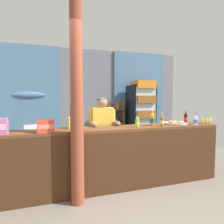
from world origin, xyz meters
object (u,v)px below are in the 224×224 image
(soda_bottle_lime_soda, at_px, (137,122))
(banana_bunch, at_px, (207,121))
(soda_bottle_cola, at_px, (186,117))
(snack_box_instant_noodle, at_px, (74,123))
(snack_box_crackers, at_px, (46,126))
(shopkeeper, at_px, (102,128))
(timber_post, at_px, (77,108))
(drink_fridge, at_px, (141,113))
(stall_counter, at_px, (118,153))
(soda_bottle_iced_tea, at_px, (162,121))
(soda_bottle_orange_soda, at_px, (152,119))
(soda_bottle_water, at_px, (195,120))
(pastry_tray, at_px, (176,123))
(bottle_shelf_rack, at_px, (115,125))
(plastic_lawn_chair, at_px, (35,141))

(soda_bottle_lime_soda, bearing_deg, banana_bunch, 0.21)
(soda_bottle_cola, height_order, snack_box_instant_noodle, soda_bottle_cola)
(snack_box_crackers, height_order, banana_bunch, snack_box_crackers)
(soda_bottle_lime_soda, bearing_deg, shopkeeper, 132.87)
(snack_box_crackers, bearing_deg, snack_box_instant_noodle, 35.35)
(soda_bottle_lime_soda, bearing_deg, snack_box_crackers, -177.72)
(timber_post, relative_size, shopkeeper, 1.89)
(drink_fridge, bearing_deg, shopkeeper, -135.09)
(stall_counter, bearing_deg, soda_bottle_iced_tea, -1.82)
(soda_bottle_cola, bearing_deg, timber_post, -167.43)
(soda_bottle_orange_soda, bearing_deg, shopkeeper, 154.35)
(soda_bottle_cola, bearing_deg, banana_bunch, -39.72)
(soda_bottle_lime_soda, relative_size, banana_bunch, 0.83)
(soda_bottle_water, bearing_deg, pastry_tray, 141.96)
(timber_post, relative_size, soda_bottle_iced_tea, 11.96)
(pastry_tray, bearing_deg, shopkeeper, 164.15)
(timber_post, xyz_separation_m, soda_bottle_water, (2.12, 0.16, -0.26))
(soda_bottle_cola, height_order, snack_box_crackers, soda_bottle_cola)
(soda_bottle_orange_soda, distance_m, soda_bottle_lime_soda, 0.36)
(soda_bottle_orange_soda, relative_size, soda_bottle_lime_soda, 1.28)
(soda_bottle_water, relative_size, pastry_tray, 0.49)
(soda_bottle_orange_soda, distance_m, banana_bunch, 1.09)
(soda_bottle_iced_tea, bearing_deg, snack_box_crackers, -179.54)
(soda_bottle_water, bearing_deg, banana_bunch, 14.14)
(shopkeeper, xyz_separation_m, snack_box_crackers, (-0.97, -0.55, 0.15))
(bottle_shelf_rack, xyz_separation_m, plastic_lawn_chair, (-2.08, -0.39, -0.22))
(soda_bottle_lime_soda, height_order, snack_box_instant_noodle, soda_bottle_lime_soda)
(plastic_lawn_chair, xyz_separation_m, soda_bottle_lime_soda, (1.70, -1.85, 0.60))
(soda_bottle_orange_soda, relative_size, soda_bottle_water, 1.32)
(soda_bottle_iced_tea, bearing_deg, drink_fridge, 72.85)
(bottle_shelf_rack, xyz_separation_m, soda_bottle_lime_soda, (-0.38, -2.25, 0.38))
(timber_post, distance_m, pastry_tray, 1.93)
(shopkeeper, xyz_separation_m, soda_bottle_lime_soda, (0.46, -0.50, 0.15))
(bottle_shelf_rack, distance_m, soda_bottle_water, 2.46)
(snack_box_instant_noodle, relative_size, banana_bunch, 0.74)
(stall_counter, height_order, soda_bottle_lime_soda, soda_bottle_lime_soda)
(drink_fridge, distance_m, soda_bottle_iced_tea, 2.17)
(bottle_shelf_rack, xyz_separation_m, soda_bottle_orange_soda, (-0.04, -2.14, 0.40))
(soda_bottle_iced_tea, bearing_deg, pastry_tray, 22.70)
(soda_bottle_iced_tea, relative_size, pastry_tray, 0.54)
(timber_post, xyz_separation_m, soda_bottle_lime_soda, (1.02, 0.24, -0.26))
(plastic_lawn_chair, bearing_deg, snack_box_crackers, -81.86)
(drink_fridge, distance_m, soda_bottle_orange_soda, 2.06)
(plastic_lawn_chair, distance_m, shopkeeper, 1.89)
(soda_bottle_water, bearing_deg, snack_box_instant_noodle, 171.08)
(stall_counter, distance_m, soda_bottle_cola, 1.58)
(soda_bottle_iced_tea, height_order, soda_bottle_cola, soda_bottle_cola)
(stall_counter, relative_size, drink_fridge, 1.91)
(snack_box_crackers, xyz_separation_m, banana_bunch, (2.86, 0.06, -0.03))
(timber_post, height_order, plastic_lawn_chair, timber_post)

